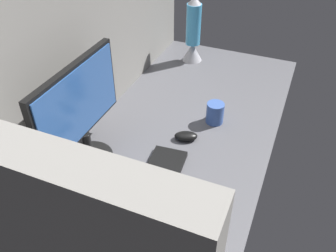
{
  "coord_description": "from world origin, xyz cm",
  "views": [
    {
      "loc": [
        -104.28,
        -42.34,
        95.76
      ],
      "look_at": [
        -9.24,
        0.0,
        14.0
      ],
      "focal_mm": 37.95,
      "sensor_mm": 36.0,
      "label": 1
    }
  ],
  "objects_px": {
    "mouse": "(186,136)",
    "mug_ceramic_blue": "(215,113)",
    "keyboard": "(157,183)",
    "lava_lamp": "(193,35)",
    "monitor": "(80,112)"
  },
  "relations": [
    {
      "from": "keyboard",
      "to": "lava_lamp",
      "type": "xyz_separation_m",
      "value": [
        0.96,
        0.21,
        0.14
      ]
    },
    {
      "from": "keyboard",
      "to": "monitor",
      "type": "bearing_deg",
      "value": 80.26
    },
    {
      "from": "monitor",
      "to": "lava_lamp",
      "type": "relative_size",
      "value": 1.26
    },
    {
      "from": "monitor",
      "to": "mug_ceramic_blue",
      "type": "distance_m",
      "value": 0.6
    },
    {
      "from": "monitor",
      "to": "mouse",
      "type": "bearing_deg",
      "value": -49.98
    },
    {
      "from": "mouse",
      "to": "mug_ceramic_blue",
      "type": "distance_m",
      "value": 0.18
    },
    {
      "from": "mouse",
      "to": "mug_ceramic_blue",
      "type": "xyz_separation_m",
      "value": [
        0.16,
        -0.07,
        0.03
      ]
    },
    {
      "from": "mouse",
      "to": "mug_ceramic_blue",
      "type": "relative_size",
      "value": 0.87
    },
    {
      "from": "keyboard",
      "to": "mouse",
      "type": "relative_size",
      "value": 3.85
    },
    {
      "from": "keyboard",
      "to": "lava_lamp",
      "type": "relative_size",
      "value": 1.03
    },
    {
      "from": "keyboard",
      "to": "mug_ceramic_blue",
      "type": "height_order",
      "value": "mug_ceramic_blue"
    },
    {
      "from": "lava_lamp",
      "to": "monitor",
      "type": "bearing_deg",
      "value": 174.29
    },
    {
      "from": "monitor",
      "to": "keyboard",
      "type": "distance_m",
      "value": 0.37
    },
    {
      "from": "mug_ceramic_blue",
      "to": "lava_lamp",
      "type": "bearing_deg",
      "value": 29.43
    },
    {
      "from": "mug_ceramic_blue",
      "to": "lava_lamp",
      "type": "height_order",
      "value": "lava_lamp"
    }
  ]
}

